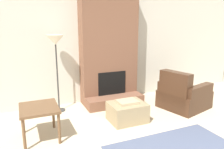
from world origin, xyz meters
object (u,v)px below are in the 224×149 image
at_px(side_table, 39,111).
at_px(floor_lamp_left, 56,45).
at_px(ottoman, 127,112).
at_px(armchair, 182,96).

height_order(side_table, floor_lamp_left, floor_lamp_left).
xyz_separation_m(ottoman, armchair, (1.37, 0.11, 0.08)).
height_order(ottoman, floor_lamp_left, floor_lamp_left).
xyz_separation_m(ottoman, side_table, (-1.54, -0.01, 0.27)).
relative_size(armchair, floor_lamp_left, 0.69).
xyz_separation_m(armchair, floor_lamp_left, (-2.45, 0.89, 1.11)).
bearing_deg(floor_lamp_left, side_table, -114.69).
relative_size(side_table, floor_lamp_left, 0.42).
bearing_deg(floor_lamp_left, armchair, -19.93).
height_order(armchair, side_table, armchair).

